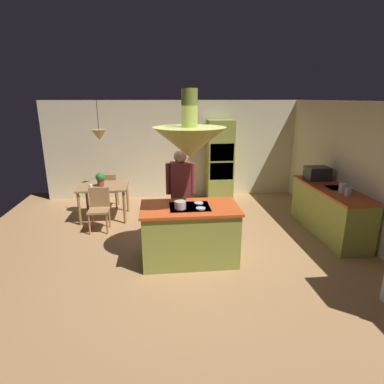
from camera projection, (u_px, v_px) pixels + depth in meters
name	position (u px, v px, depth m)	size (l,w,h in m)	color
ground	(189.00, 254.00, 5.48)	(8.16, 8.16, 0.00)	#AD7F51
wall_back	(176.00, 150.00, 8.40)	(6.80, 0.10, 2.55)	beige
wall_right	(361.00, 173.00, 5.82)	(0.10, 7.20, 2.55)	beige
kitchen_island	(190.00, 233.00, 5.16)	(1.57, 0.90, 0.96)	#939E42
counter_run_right	(329.00, 210.00, 6.20)	(0.73, 2.13, 0.94)	#939E42
oven_tower	(220.00, 161.00, 8.19)	(0.66, 0.62, 2.07)	#939E42
dining_table	(104.00, 190.00, 6.94)	(1.05, 0.87, 0.76)	#A1764B
person_at_island	(181.00, 190.00, 5.68)	(0.53, 0.23, 1.74)	tan
range_hood	(190.00, 140.00, 4.72)	(1.10, 1.10, 1.00)	#939E42
pendant_light_over_table	(99.00, 135.00, 6.59)	(0.32, 0.32, 0.82)	#E0B266
chair_facing_island	(99.00, 206.00, 6.35)	(0.40, 0.40, 0.87)	#A1764B
chair_by_back_wall	(109.00, 188.00, 7.61)	(0.40, 0.40, 0.87)	#A1764B
potted_plant_on_table	(100.00, 179.00, 6.81)	(0.20, 0.20, 0.30)	#99382D
cup_on_table	(91.00, 186.00, 6.66)	(0.07, 0.07, 0.09)	white
canister_flour	(348.00, 192.00, 5.55)	(0.12, 0.12, 0.15)	silver
canister_sugar	(343.00, 188.00, 5.72)	(0.13, 0.13, 0.19)	silver
microwave_on_counter	(317.00, 173.00, 6.63)	(0.46, 0.36, 0.28)	#232326
cooking_pot_on_cooktop	(180.00, 205.00, 4.86)	(0.18, 0.18, 0.12)	#B2B2B7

